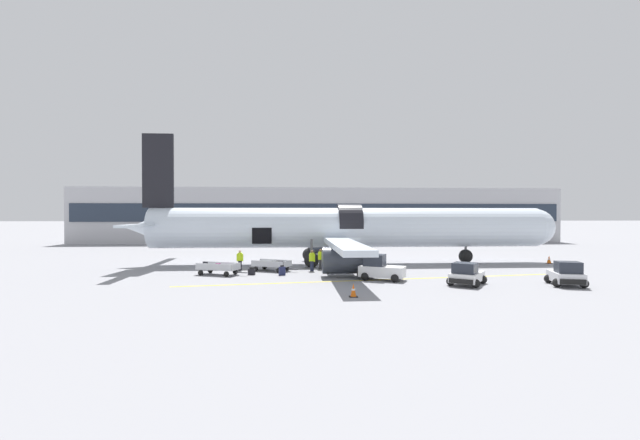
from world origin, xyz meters
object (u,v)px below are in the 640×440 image
(baggage_tug_lead, at_px, (380,269))
(ground_crew_loader_b, at_px, (312,260))
(baggage_tug_mid, at_px, (566,275))
(baggage_tug_rear, at_px, (466,275))
(suitcase_on_tarmac_spare, at_px, (282,271))
(airplane, at_px, (344,229))
(baggage_cart_queued, at_px, (218,269))
(suitcase_on_tarmac_upright, at_px, (252,272))
(ground_crew_driver, at_px, (240,260))
(ground_crew_loader_a, at_px, (325,259))
(baggage_cart_loading, at_px, (273,266))
(ground_crew_supervisor, at_px, (321,259))

(baggage_tug_lead, relative_size, ground_crew_loader_b, 2.04)
(baggage_tug_mid, xyz_separation_m, baggage_tug_rear, (-6.30, 0.72, -0.03))
(ground_crew_loader_b, distance_m, suitcase_on_tarmac_spare, 3.25)
(airplane, relative_size, baggage_tug_mid, 13.43)
(baggage_cart_queued, relative_size, suitcase_on_tarmac_upright, 7.00)
(baggage_cart_queued, relative_size, ground_crew_driver, 2.39)
(baggage_tug_rear, bearing_deg, airplane, 117.98)
(baggage_tug_lead, xyz_separation_m, ground_crew_loader_a, (-3.46, 4.79, 0.20))
(baggage_tug_mid, height_order, ground_crew_loader_b, ground_crew_loader_b)
(baggage_tug_mid, height_order, baggage_cart_queued, baggage_tug_mid)
(baggage_tug_lead, height_order, baggage_cart_queued, baggage_tug_lead)
(ground_crew_loader_b, relative_size, ground_crew_driver, 1.01)
(baggage_tug_lead, bearing_deg, suitcase_on_tarmac_spare, 158.13)
(baggage_tug_lead, bearing_deg, baggage_tug_rear, -25.79)
(ground_crew_loader_a, height_order, ground_crew_loader_b, ground_crew_loader_a)
(suitcase_on_tarmac_spare, bearing_deg, airplane, 51.24)
(baggage_cart_loading, distance_m, ground_crew_loader_a, 4.27)
(baggage_tug_lead, bearing_deg, ground_crew_supervisor, 122.07)
(suitcase_on_tarmac_spare, bearing_deg, baggage_cart_queued, 173.76)
(airplane, relative_size, baggage_cart_queued, 9.89)
(ground_crew_driver, relative_size, suitcase_on_tarmac_upright, 2.93)
(baggage_tug_rear, relative_size, ground_crew_loader_a, 1.81)
(baggage_tug_rear, distance_m, ground_crew_supervisor, 12.30)
(baggage_tug_rear, bearing_deg, ground_crew_loader_a, 139.80)
(baggage_tug_rear, height_order, suitcase_on_tarmac_upright, baggage_tug_rear)
(suitcase_on_tarmac_spare, bearing_deg, baggage_tug_mid, -18.06)
(airplane, height_order, ground_crew_driver, airplane)
(ground_crew_supervisor, bearing_deg, airplane, 56.70)
(baggage_cart_loading, relative_size, ground_crew_loader_a, 2.09)
(airplane, distance_m, baggage_tug_rear, 14.04)
(airplane, xyz_separation_m, ground_crew_supervisor, (-2.43, -3.71, -2.36))
(baggage_cart_queued, xyz_separation_m, ground_crew_loader_a, (8.24, 1.50, 0.51))
(airplane, distance_m, baggage_tug_lead, 10.10)
(ground_crew_driver, bearing_deg, baggage_tug_mid, -22.24)
(baggage_cart_queued, height_order, ground_crew_loader_a, ground_crew_loader_a)
(ground_crew_loader_b, height_order, ground_crew_supervisor, ground_crew_supervisor)
(baggage_tug_mid, bearing_deg, baggage_cart_queued, 164.30)
(baggage_cart_queued, bearing_deg, baggage_cart_loading, 25.33)
(baggage_cart_loading, bearing_deg, baggage_cart_queued, -154.67)
(baggage_tug_mid, xyz_separation_m, baggage_cart_loading, (-19.13, 8.41, -0.25))
(baggage_tug_lead, distance_m, baggage_tug_mid, 11.90)
(suitcase_on_tarmac_spare, bearing_deg, ground_crew_loader_a, 30.60)
(ground_crew_loader_a, distance_m, suitcase_on_tarmac_spare, 4.03)
(baggage_cart_queued, xyz_separation_m, ground_crew_loader_b, (7.18, 1.63, 0.45))
(baggage_cart_loading, bearing_deg, ground_crew_loader_a, -5.50)
(baggage_tug_rear, xyz_separation_m, suitcase_on_tarmac_spare, (-12.04, 5.26, -0.32))
(baggage_cart_loading, relative_size, ground_crew_supervisor, 2.24)
(ground_crew_driver, bearing_deg, airplane, 23.78)
(baggage_tug_rear, height_order, ground_crew_loader_a, ground_crew_loader_a)
(ground_crew_loader_a, xyz_separation_m, ground_crew_driver, (-6.91, 0.92, -0.08))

